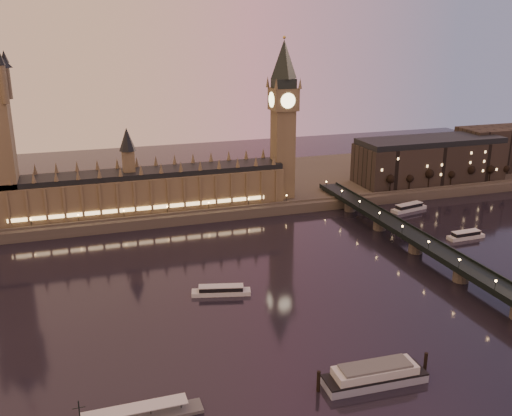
{
  "coord_description": "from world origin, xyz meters",
  "views": [
    {
      "loc": [
        -77.46,
        -223.87,
        115.57
      ],
      "look_at": [
        7.3,
        35.0,
        28.53
      ],
      "focal_mm": 40.0,
      "sensor_mm": 36.0,
      "label": 1
    }
  ],
  "objects": [
    {
      "name": "moored_barge",
      "position": [
        12.46,
        -78.4,
        3.19
      ],
      "size": [
        41.23,
        11.3,
        7.56
      ],
      "rotation": [
        0.0,
        0.0,
        -0.04
      ],
      "color": "#8E98B5",
      "rests_on": "ground"
    },
    {
      "name": "cruise_boat_a",
      "position": [
        -19.81,
        2.84,
        1.87
      ],
      "size": [
        27.09,
        12.01,
        4.24
      ],
      "rotation": [
        0.0,
        0.0,
        -0.25
      ],
      "color": "silver",
      "rests_on": "ground"
    },
    {
      "name": "city_block",
      "position": [
        194.94,
        130.93,
        22.24
      ],
      "size": [
        155.0,
        45.0,
        34.0
      ],
      "color": "black",
      "rests_on": "ground"
    },
    {
      "name": "bare_tree_3",
      "position": [
        178.25,
        109.0,
        14.5
      ],
      "size": [
        5.61,
        5.61,
        11.4
      ],
      "color": "black",
      "rests_on": "ground"
    },
    {
      "name": "bare_tree_5",
      "position": [
        211.22,
        109.0,
        14.5
      ],
      "size": [
        5.61,
        5.61,
        11.4
      ],
      "color": "black",
      "rests_on": "ground"
    },
    {
      "name": "cruise_boat_c",
      "position": [
        131.18,
        28.37,
        1.97
      ],
      "size": [
        22.52,
        6.89,
        4.46
      ],
      "rotation": [
        0.0,
        0.0,
        0.04
      ],
      "color": "silver",
      "rests_on": "ground"
    },
    {
      "name": "cruise_boat_b",
      "position": [
        128.93,
        83.44,
        2.12
      ],
      "size": [
        26.87,
        11.97,
        4.81
      ],
      "rotation": [
        0.0,
        0.0,
        0.22
      ],
      "color": "silver",
      "rests_on": "ground"
    },
    {
      "name": "big_ben",
      "position": [
        53.99,
        120.99,
        63.95
      ],
      "size": [
        17.68,
        17.68,
        104.0
      ],
      "color": "brown",
      "rests_on": "ground"
    },
    {
      "name": "bare_tree_4",
      "position": [
        194.73,
        109.0,
        14.5
      ],
      "size": [
        5.61,
        5.61,
        11.4
      ],
      "color": "black",
      "rests_on": "ground"
    },
    {
      "name": "westminster_bridge",
      "position": [
        91.61,
        0.0,
        5.52
      ],
      "size": [
        13.2,
        260.0,
        15.3
      ],
      "color": "black",
      "rests_on": "ground"
    },
    {
      "name": "far_embankment",
      "position": [
        30.0,
        165.0,
        3.0
      ],
      "size": [
        560.0,
        130.0,
        6.0
      ],
      "primitive_type": "cube",
      "color": "#423D35",
      "rests_on": "ground"
    },
    {
      "name": "bare_tree_6",
      "position": [
        227.7,
        109.0,
        14.5
      ],
      "size": [
        5.61,
        5.61,
        11.4
      ],
      "color": "black",
      "rests_on": "ground"
    },
    {
      "name": "palace_of_westminster",
      "position": [
        -40.12,
        120.99,
        21.71
      ],
      "size": [
        180.0,
        26.62,
        52.0
      ],
      "color": "brown",
      "rests_on": "ground"
    },
    {
      "name": "bare_tree_0",
      "position": [
        128.79,
        109.0,
        14.5
      ],
      "size": [
        5.61,
        5.61,
        11.4
      ],
      "color": "black",
      "rests_on": "ground"
    },
    {
      "name": "bare_tree_2",
      "position": [
        161.76,
        109.0,
        14.5
      ],
      "size": [
        5.61,
        5.61,
        11.4
      ],
      "color": "black",
      "rests_on": "ground"
    },
    {
      "name": "ground",
      "position": [
        0.0,
        0.0,
        0.0
      ],
      "size": [
        700.0,
        700.0,
        0.0
      ],
      "primitive_type": "plane",
      "color": "black",
      "rests_on": "ground"
    },
    {
      "name": "bare_tree_1",
      "position": [
        145.28,
        109.0,
        14.5
      ],
      "size": [
        5.61,
        5.61,
        11.4
      ],
      "color": "black",
      "rests_on": "ground"
    },
    {
      "name": "pontoon_pier",
      "position": [
        -66.15,
        -72.56,
        1.14
      ],
      "size": [
        39.68,
        6.61,
        10.58
      ],
      "color": "#595B5E",
      "rests_on": "ground"
    }
  ]
}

